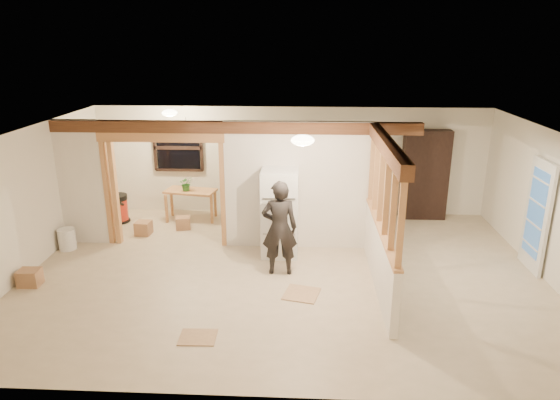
# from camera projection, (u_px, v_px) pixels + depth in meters

# --- Properties ---
(floor) EXTENTS (9.00, 6.50, 0.01)m
(floor) POSITION_uv_depth(u_px,v_px,m) (284.00, 272.00, 8.87)
(floor) COLOR beige
(floor) RESTS_ON ground
(ceiling) EXTENTS (9.00, 6.50, 0.01)m
(ceiling) POSITION_uv_depth(u_px,v_px,m) (284.00, 133.00, 8.10)
(ceiling) COLOR white
(wall_back) EXTENTS (9.00, 0.01, 2.50)m
(wall_back) POSITION_uv_depth(u_px,v_px,m) (290.00, 161.00, 11.57)
(wall_back) COLOR silver
(wall_back) RESTS_ON floor
(wall_front) EXTENTS (9.00, 0.01, 2.50)m
(wall_front) POSITION_uv_depth(u_px,v_px,m) (272.00, 302.00, 5.40)
(wall_front) COLOR silver
(wall_front) RESTS_ON floor
(wall_left) EXTENTS (0.01, 6.50, 2.50)m
(wall_left) POSITION_uv_depth(u_px,v_px,m) (27.00, 202.00, 8.70)
(wall_left) COLOR silver
(wall_left) RESTS_ON floor
(wall_right) EXTENTS (0.01, 6.50, 2.50)m
(wall_right) POSITION_uv_depth(u_px,v_px,m) (555.00, 210.00, 8.27)
(wall_right) COLOR silver
(wall_right) RESTS_ON floor
(partition_left_stub) EXTENTS (0.90, 0.12, 2.50)m
(partition_left_stub) POSITION_uv_depth(u_px,v_px,m) (82.00, 183.00, 9.82)
(partition_left_stub) COLOR silver
(partition_left_stub) RESTS_ON floor
(partition_center) EXTENTS (2.80, 0.12, 2.50)m
(partition_center) POSITION_uv_depth(u_px,v_px,m) (297.00, 186.00, 9.61)
(partition_center) COLOR silver
(partition_center) RESTS_ON floor
(doorway_frame) EXTENTS (2.46, 0.14, 2.20)m
(doorway_frame) POSITION_uv_depth(u_px,v_px,m) (165.00, 191.00, 9.78)
(doorway_frame) COLOR tan
(doorway_frame) RESTS_ON floor
(header_beam_back) EXTENTS (7.00, 0.18, 0.22)m
(header_beam_back) POSITION_uv_depth(u_px,v_px,m) (234.00, 127.00, 9.32)
(header_beam_back) COLOR brown
(header_beam_back) RESTS_ON ceiling
(header_beam_right) EXTENTS (0.18, 3.30, 0.22)m
(header_beam_right) POSITION_uv_depth(u_px,v_px,m) (387.00, 146.00, 7.68)
(header_beam_right) COLOR brown
(header_beam_right) RESTS_ON ceiling
(pony_wall) EXTENTS (0.12, 3.20, 1.00)m
(pony_wall) POSITION_uv_depth(u_px,v_px,m) (379.00, 258.00, 8.26)
(pony_wall) COLOR silver
(pony_wall) RESTS_ON floor
(stud_partition) EXTENTS (0.14, 3.20, 1.32)m
(stud_partition) POSITION_uv_depth(u_px,v_px,m) (384.00, 191.00, 7.90)
(stud_partition) COLOR tan
(stud_partition) RESTS_ON pony_wall
(window_back) EXTENTS (1.12, 0.10, 1.10)m
(window_back) POSITION_uv_depth(u_px,v_px,m) (178.00, 148.00, 11.53)
(window_back) COLOR black
(window_back) RESTS_ON wall_back
(french_door) EXTENTS (0.12, 0.86, 2.00)m
(french_door) POSITION_uv_depth(u_px,v_px,m) (537.00, 216.00, 8.73)
(french_door) COLOR white
(french_door) RESTS_ON floor
(ceiling_dome_main) EXTENTS (0.36, 0.36, 0.16)m
(ceiling_dome_main) POSITION_uv_depth(u_px,v_px,m) (303.00, 140.00, 7.61)
(ceiling_dome_main) COLOR #FFEABF
(ceiling_dome_main) RESTS_ON ceiling
(ceiling_dome_util) EXTENTS (0.32, 0.32, 0.14)m
(ceiling_dome_util) POSITION_uv_depth(u_px,v_px,m) (170.00, 113.00, 10.41)
(ceiling_dome_util) COLOR #FFEABF
(ceiling_dome_util) RESTS_ON ceiling
(hanging_bulb) EXTENTS (0.07, 0.07, 0.07)m
(hanging_bulb) POSITION_uv_depth(u_px,v_px,m) (186.00, 133.00, 9.81)
(hanging_bulb) COLOR #FFD88C
(hanging_bulb) RESTS_ON ceiling
(refrigerator) EXTENTS (0.69, 0.67, 1.67)m
(refrigerator) POSITION_uv_depth(u_px,v_px,m) (280.00, 213.00, 9.38)
(refrigerator) COLOR silver
(refrigerator) RESTS_ON floor
(woman) EXTENTS (0.64, 0.44, 1.70)m
(woman) POSITION_uv_depth(u_px,v_px,m) (279.00, 228.00, 8.60)
(woman) COLOR black
(woman) RESTS_ON floor
(work_table) EXTENTS (1.20, 0.75, 0.70)m
(work_table) POSITION_uv_depth(u_px,v_px,m) (191.00, 205.00, 11.35)
(work_table) COLOR tan
(work_table) RESTS_ON floor
(potted_plant) EXTENTS (0.36, 0.33, 0.33)m
(potted_plant) POSITION_uv_depth(u_px,v_px,m) (186.00, 183.00, 11.15)
(potted_plant) COLOR #29652B
(potted_plant) RESTS_ON work_table
(shop_vac) EXTENTS (0.65, 0.65, 0.65)m
(shop_vac) POSITION_uv_depth(u_px,v_px,m) (118.00, 208.00, 11.20)
(shop_vac) COLOR #AA2616
(shop_vac) RESTS_ON floor
(bookshelf) EXTENTS (1.02, 0.34, 2.04)m
(bookshelf) POSITION_uv_depth(u_px,v_px,m) (425.00, 175.00, 11.27)
(bookshelf) COLOR black
(bookshelf) RESTS_ON floor
(bucket) EXTENTS (0.41, 0.41, 0.42)m
(bucket) POSITION_uv_depth(u_px,v_px,m) (67.00, 239.00, 9.78)
(bucket) COLOR silver
(bucket) RESTS_ON floor
(box_util_a) EXTENTS (0.37, 0.33, 0.27)m
(box_util_a) POSITION_uv_depth(u_px,v_px,m) (183.00, 223.00, 10.87)
(box_util_a) COLOR #A2724E
(box_util_a) RESTS_ON floor
(box_util_b) EXTENTS (0.33, 0.33, 0.28)m
(box_util_b) POSITION_uv_depth(u_px,v_px,m) (144.00, 228.00, 10.54)
(box_util_b) COLOR #A2724E
(box_util_b) RESTS_ON floor
(box_front) EXTENTS (0.36, 0.29, 0.28)m
(box_front) POSITION_uv_depth(u_px,v_px,m) (30.00, 278.00, 8.36)
(box_front) COLOR #A2724E
(box_front) RESTS_ON floor
(floor_panel_near) EXTENTS (0.65, 0.65, 0.02)m
(floor_panel_near) POSITION_uv_depth(u_px,v_px,m) (301.00, 294.00, 8.10)
(floor_panel_near) COLOR tan
(floor_panel_near) RESTS_ON floor
(floor_panel_far) EXTENTS (0.52, 0.42, 0.02)m
(floor_panel_far) POSITION_uv_depth(u_px,v_px,m) (198.00, 337.00, 6.93)
(floor_panel_far) COLOR tan
(floor_panel_far) RESTS_ON floor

